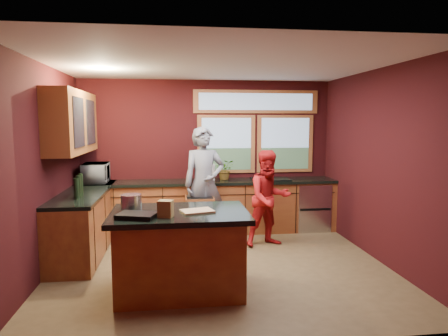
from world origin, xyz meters
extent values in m
plane|color=brown|center=(0.00, 0.00, 0.00)|extent=(4.50, 4.50, 0.00)
cube|color=black|center=(0.00, 2.00, 1.35)|extent=(4.50, 0.02, 2.70)
cube|color=black|center=(0.00, -2.00, 1.35)|extent=(4.50, 0.02, 2.70)
cube|color=black|center=(-2.25, 0.00, 1.35)|extent=(0.02, 4.00, 2.70)
cube|color=black|center=(2.25, 0.00, 1.35)|extent=(0.02, 4.00, 2.70)
cube|color=silver|center=(0.00, 0.00, 2.70)|extent=(4.50, 4.00, 0.02)
cube|color=#7D93AE|center=(0.35, 1.99, 1.55)|extent=(1.06, 0.02, 1.06)
cube|color=#7D93AE|center=(1.45, 1.99, 1.55)|extent=(1.06, 0.02, 1.06)
cube|color=#9C572D|center=(0.90, 1.99, 2.32)|extent=(2.30, 0.02, 0.42)
cube|color=maroon|center=(-2.07, 0.85, 1.95)|extent=(0.36, 1.80, 0.90)
cube|color=maroon|center=(0.00, 1.70, 0.44)|extent=(4.50, 0.60, 0.88)
cube|color=black|center=(0.00, 1.69, 0.91)|extent=(4.50, 0.64, 0.05)
cube|color=#B7B7BC|center=(1.85, 1.68, 0.42)|extent=(0.60, 0.58, 0.85)
cube|color=black|center=(1.10, 1.66, 0.91)|extent=(0.66, 0.46, 0.05)
cube|color=maroon|center=(-1.95, 0.85, 0.44)|extent=(0.60, 2.30, 0.88)
cube|color=black|center=(-1.94, 0.85, 0.91)|extent=(0.64, 2.30, 0.05)
cube|color=maroon|center=(-0.55, -0.75, 0.44)|extent=(1.40, 0.90, 0.88)
cube|color=black|center=(-0.55, -0.75, 0.92)|extent=(1.55, 1.05, 0.06)
imported|color=slate|center=(-0.12, 1.25, 0.94)|extent=(0.75, 0.56, 1.88)
imported|color=#A61314|center=(0.87, 0.82, 0.76)|extent=(0.85, 0.73, 1.52)
imported|color=#999999|center=(-1.92, 1.69, 1.09)|extent=(0.43, 0.61, 0.33)
imported|color=#999999|center=(0.29, 1.75, 1.11)|extent=(0.32, 0.28, 0.35)
cylinder|color=white|center=(0.05, 1.70, 1.07)|extent=(0.12, 0.12, 0.28)
cube|color=tan|center=(-0.35, -0.80, 0.95)|extent=(0.40, 0.33, 0.02)
cylinder|color=silver|center=(-1.10, -0.60, 1.03)|extent=(0.24, 0.24, 0.18)
cube|color=brown|center=(-0.70, -1.00, 1.03)|extent=(0.18, 0.16, 0.18)
cube|color=black|center=(-1.00, -1.00, 0.97)|extent=(0.47, 0.39, 0.05)
camera|label=1|loc=(-0.61, -5.23, 1.96)|focal=32.00mm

